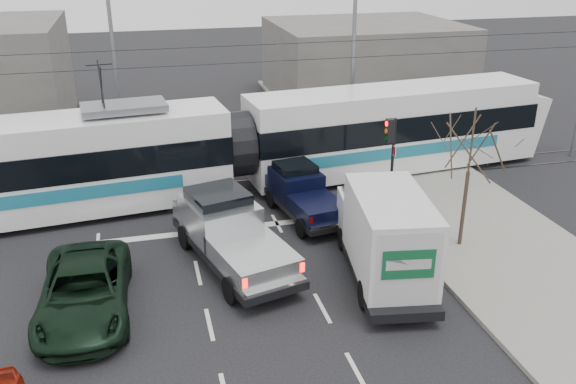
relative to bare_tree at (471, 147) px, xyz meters
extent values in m
plane|color=black|center=(-7.60, -2.50, -3.79)|extent=(120.00, 120.00, 0.00)
cube|color=gray|center=(1.40, -2.50, -3.72)|extent=(6.00, 60.00, 0.15)
cube|color=#33302D|center=(-7.60, 7.50, -3.78)|extent=(60.00, 1.60, 0.03)
cube|color=slate|center=(4.40, 21.50, -1.29)|extent=(12.00, 10.00, 5.00)
cylinder|color=#47382B|center=(0.00, 0.00, -2.27)|extent=(0.14, 0.14, 2.75)
cylinder|color=#47382B|center=(0.00, 0.00, 0.23)|extent=(0.07, 0.07, 2.25)
cylinder|color=black|center=(-1.00, 4.00, -1.84)|extent=(0.12, 0.12, 3.60)
cube|color=black|center=(-1.20, 4.00, -0.54)|extent=(0.28, 0.28, 0.95)
cylinder|color=#FF0C07|center=(-1.35, 4.00, -0.24)|extent=(0.06, 0.20, 0.20)
cylinder|color=orange|center=(-1.35, 4.00, -0.54)|extent=(0.06, 0.20, 0.20)
cylinder|color=#05330C|center=(-1.35, 4.00, -0.84)|extent=(0.06, 0.20, 0.20)
cube|color=white|center=(-1.02, 3.85, -1.34)|extent=(0.02, 0.30, 0.40)
cylinder|color=slate|center=(-0.10, 11.50, 0.71)|extent=(0.20, 0.20, 9.00)
cylinder|color=slate|center=(-11.60, 13.50, 0.71)|extent=(0.20, 0.20, 9.00)
cylinder|color=black|center=(-7.60, 7.50, 1.71)|extent=(60.00, 0.03, 0.03)
cylinder|color=black|center=(-7.60, 7.50, 2.41)|extent=(60.00, 0.03, 0.03)
cube|color=white|center=(-14.21, 6.31, -2.69)|extent=(13.98, 4.30, 1.67)
cube|color=black|center=(-14.21, 6.31, -1.40)|extent=(14.05, 4.34, 1.14)
cube|color=white|center=(-14.21, 6.31, -0.38)|extent=(13.97, 4.19, 1.06)
cube|color=#1B6D88|center=(-14.06, 4.86, -2.39)|extent=(9.58, 1.02, 0.53)
cube|color=white|center=(0.66, 7.87, -2.69)|extent=(13.98, 4.30, 1.67)
cube|color=black|center=(0.66, 7.87, -1.40)|extent=(14.05, 4.34, 1.14)
cube|color=white|center=(0.66, 7.87, -0.38)|extent=(13.97, 4.19, 1.06)
cube|color=#1B6D88|center=(0.81, 6.42, -2.39)|extent=(9.58, 1.02, 0.53)
cylinder|color=black|center=(-6.77, 7.09, -1.63)|extent=(1.35, 2.86, 2.77)
cube|color=slate|center=(-11.23, 6.62, 0.39)|extent=(3.37, 2.05, 0.27)
cube|color=black|center=(-9.00, 6.86, -3.60)|extent=(2.38, 2.66, 0.38)
cube|color=black|center=(-4.54, 7.33, -3.60)|extent=(2.38, 2.66, 0.38)
cube|color=black|center=(4.38, 8.26, -3.60)|extent=(2.38, 2.66, 0.38)
cube|color=black|center=(-8.03, 0.67, -3.20)|extent=(3.68, 6.61, 0.27)
cube|color=silver|center=(-8.31, 1.76, -2.44)|extent=(2.72, 3.08, 1.24)
cube|color=black|center=(-8.34, 1.86, -1.79)|extent=(2.25, 2.28, 0.59)
cube|color=silver|center=(-8.70, 3.21, -2.69)|extent=(2.27, 1.61, 0.59)
cube|color=silver|center=(-7.68, -0.66, -2.77)|extent=(2.76, 3.26, 0.70)
cube|color=silver|center=(-7.26, -2.24, -3.06)|extent=(1.97, 0.69, 0.19)
cube|color=#FF0C07|center=(-8.21, -2.36, -2.66)|extent=(0.17, 0.12, 0.30)
cube|color=#FF0C07|center=(-6.38, -1.88, -2.66)|extent=(0.17, 0.12, 0.30)
cylinder|color=black|center=(-9.50, 2.35, -3.36)|extent=(0.51, 0.91, 0.86)
cylinder|color=black|center=(-7.58, 2.86, -3.36)|extent=(0.51, 0.91, 0.86)
cylinder|color=black|center=(-8.48, -1.52, -3.36)|extent=(0.51, 0.91, 0.86)
cylinder|color=black|center=(-6.56, -1.02, -3.36)|extent=(0.51, 0.91, 0.86)
cube|color=black|center=(-3.47, -1.20, -3.31)|extent=(3.07, 6.46, 0.31)
cube|color=white|center=(-3.10, 1.13, -2.55)|extent=(2.23, 1.79, 1.42)
cube|color=black|center=(-3.08, 1.25, -2.02)|extent=(1.88, 1.25, 0.53)
cube|color=silver|center=(-3.57, -1.81, -2.00)|extent=(2.76, 4.50, 2.61)
cube|color=silver|center=(-3.90, -3.88, -2.00)|extent=(1.85, 0.34, 2.30)
cube|color=#124F2D|center=(-3.90, -3.92, -1.79)|extent=(1.47, 0.25, 0.89)
cube|color=black|center=(-3.93, -4.08, -3.39)|extent=(1.92, 0.52, 0.16)
cylinder|color=black|center=(-4.08, 0.91, -3.39)|extent=(0.39, 0.83, 0.80)
cylinder|color=black|center=(-2.23, 0.61, -3.39)|extent=(0.39, 0.83, 0.80)
cylinder|color=black|center=(-4.67, -2.77, -3.35)|extent=(0.40, 0.92, 0.89)
cylinder|color=black|center=(-2.82, -3.06, -3.35)|extent=(0.40, 0.92, 0.89)
cube|color=black|center=(-4.72, 3.74, -3.28)|extent=(2.46, 4.86, 0.23)
cube|color=black|center=(-4.85, 4.56, -2.63)|extent=(1.98, 2.20, 1.07)
cube|color=black|center=(-4.87, 4.66, -2.07)|extent=(1.67, 1.61, 0.51)
cube|color=black|center=(-5.04, 5.66, -2.85)|extent=(1.75, 1.09, 0.51)
cube|color=black|center=(-4.55, 2.73, -2.91)|extent=(2.00, 2.34, 0.60)
cube|color=silver|center=(-4.35, 1.54, -3.16)|extent=(1.59, 0.42, 0.17)
cube|color=#590505|center=(-5.11, 1.51, -2.82)|extent=(0.14, 0.09, 0.26)
cube|color=#590505|center=(-3.62, 1.76, -2.82)|extent=(0.14, 0.09, 0.26)
cylinder|color=black|center=(-5.74, 5.08, -3.42)|extent=(0.38, 0.78, 0.74)
cylinder|color=black|center=(-4.18, 5.34, -3.42)|extent=(0.38, 0.78, 0.74)
cylinder|color=black|center=(-5.25, 2.15, -3.42)|extent=(0.38, 0.78, 0.74)
cylinder|color=black|center=(-3.69, 2.40, -3.42)|extent=(0.38, 0.78, 0.74)
imported|color=black|center=(-12.73, -1.04, -3.03)|extent=(2.68, 5.55, 1.52)
camera|label=1|loc=(-10.69, -17.26, 6.56)|focal=38.00mm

